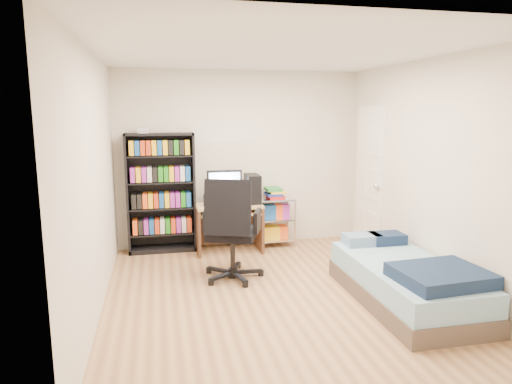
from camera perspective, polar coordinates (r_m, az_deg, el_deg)
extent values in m
cube|color=#A98054|center=(5.00, 2.18, -12.92)|extent=(3.50, 4.00, 0.04)
cube|color=silver|center=(4.64, 2.40, 17.33)|extent=(3.50, 4.00, 0.04)
cube|color=beige|center=(6.62, -2.09, 4.15)|extent=(3.50, 0.04, 2.50)
cube|color=beige|center=(2.78, 12.74, -4.44)|extent=(3.50, 0.04, 2.50)
cube|color=beige|center=(4.55, -19.83, 0.83)|extent=(0.04, 4.00, 2.50)
cube|color=beige|center=(5.37, 20.90, 2.11)|extent=(0.04, 4.00, 2.50)
cube|color=black|center=(6.40, -11.76, -0.14)|extent=(0.92, 0.31, 1.64)
cube|color=black|center=(6.52, -11.58, -5.03)|extent=(0.86, 0.29, 0.02)
cube|color=#BE3819|center=(6.48, -11.62, -4.05)|extent=(0.80, 0.25, 0.19)
cube|color=black|center=(6.44, -11.69, -1.94)|extent=(0.86, 0.29, 0.02)
cube|color=#164D9C|center=(6.40, -11.73, -0.93)|extent=(0.80, 0.25, 0.19)
cube|color=black|center=(6.37, -11.81, 1.22)|extent=(0.86, 0.29, 0.02)
cube|color=gold|center=(6.34, -11.85, 2.26)|extent=(0.80, 0.25, 0.19)
cube|color=black|center=(6.33, -11.93, 4.43)|extent=(0.86, 0.29, 0.02)
cube|color=#20791A|center=(6.31, -11.96, 5.49)|extent=(0.80, 0.25, 0.19)
cube|color=silver|center=(6.31, -13.92, 7.45)|extent=(0.14, 0.13, 0.07)
cube|color=tan|center=(6.28, -3.40, -1.69)|extent=(0.90, 0.49, 0.04)
cube|color=#35271D|center=(6.30, -7.26, -4.84)|extent=(0.04, 0.49, 0.64)
cube|color=#35271D|center=(6.43, 0.43, -4.46)|extent=(0.04, 0.49, 0.64)
cube|color=#35271D|center=(6.57, -3.68, -4.01)|extent=(0.86, 0.03, 0.58)
cube|color=tan|center=(6.22, -3.29, -2.63)|extent=(0.81, 0.40, 0.02)
cube|color=black|center=(6.20, -3.27, -2.46)|extent=(0.39, 0.13, 0.02)
cube|color=black|center=(6.31, -3.97, 1.27)|extent=(0.48, 0.04, 0.32)
cube|color=#CCE2FF|center=(6.28, -3.94, 1.23)|extent=(0.43, 0.01, 0.27)
cube|color=black|center=(6.34, -0.44, 0.43)|extent=(0.18, 0.38, 0.39)
cube|color=black|center=(6.17, -6.23, -1.03)|extent=(0.07, 0.07, 0.15)
cube|color=black|center=(6.19, -1.89, -0.94)|extent=(0.07, 0.07, 0.15)
cylinder|color=black|center=(5.38, -2.94, -7.60)|extent=(0.06, 0.06, 0.43)
cube|color=black|center=(5.31, -2.96, -5.18)|extent=(0.69, 0.69, 0.09)
cube|color=black|center=(4.99, -3.56, -1.95)|extent=(0.54, 0.34, 0.62)
cube|color=black|center=(5.33, -6.05, -3.41)|extent=(0.16, 0.33, 0.25)
cube|color=black|center=(5.22, 0.16, -3.65)|extent=(0.16, 0.33, 0.25)
cylinder|color=silver|center=(6.40, 0.57, -4.24)|extent=(0.02, 0.02, 0.70)
cylinder|color=silver|center=(6.53, 4.93, -3.98)|extent=(0.02, 0.02, 0.70)
cylinder|color=silver|center=(6.74, -0.16, -3.51)|extent=(0.02, 0.02, 0.70)
cylinder|color=silver|center=(6.87, 4.00, -3.27)|extent=(0.02, 0.02, 0.70)
cube|color=silver|center=(6.69, 2.33, -5.82)|extent=(0.52, 0.37, 0.02)
cube|color=silver|center=(6.62, 2.35, -3.32)|extent=(0.52, 0.37, 0.02)
cube|color=silver|center=(6.56, 2.37, -0.86)|extent=(0.52, 0.37, 0.02)
cube|color=#AF191B|center=(6.54, 2.37, -0.08)|extent=(0.22, 0.28, 0.16)
cube|color=brown|center=(5.02, 18.05, -11.95)|extent=(0.92, 1.85, 0.18)
cube|color=#7FA6BD|center=(4.95, 18.18, -9.77)|extent=(0.89, 1.81, 0.22)
cube|color=#13223E|center=(4.52, 22.08, -9.70)|extent=(0.83, 0.70, 0.13)
cube|color=#88A3C0|center=(5.46, 13.11, -5.78)|extent=(0.42, 0.28, 0.12)
cube|color=#13223E|center=(5.58, 16.04, -5.58)|extent=(0.39, 0.28, 0.12)
cube|color=#3B2513|center=(4.88, 18.53, -8.63)|extent=(0.26, 0.20, 0.01)
cube|color=white|center=(6.55, 14.03, 1.59)|extent=(0.05, 0.80, 2.00)
sphere|color=silver|center=(6.25, 14.84, 0.69)|extent=(0.08, 0.08, 0.08)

